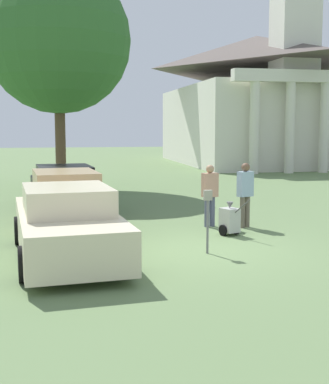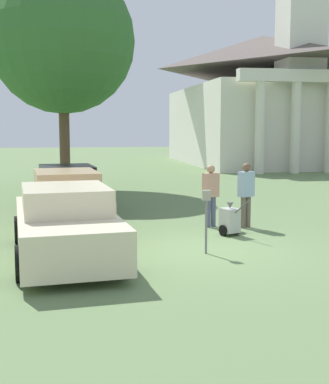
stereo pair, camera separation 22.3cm
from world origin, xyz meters
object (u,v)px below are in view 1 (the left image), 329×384
parked_car_tan (65,202)px  parked_car_black (64,189)px  church (258,94)px  parked_car_cream (67,225)px  person_supervisor (245,191)px  parking_meter (208,209)px  person_worker (210,192)px  equipment_cart (230,220)px

parked_car_tan → parked_car_black: parked_car_tan is taller
church → parked_car_cream: bearing=-118.2°
parked_car_cream → parked_car_tan: size_ratio=1.00×
parked_car_tan → church: size_ratio=0.24×
parked_car_cream → church: 30.21m
parked_car_cream → person_supervisor: 5.39m
parked_car_tan → person_supervisor: size_ratio=3.04×
parked_car_cream → parking_meter: size_ratio=3.87×
person_worker → parked_car_tan: bearing=-18.8°
parked_car_black → person_supervisor: person_supervisor is taller
parked_car_black → person_worker: bearing=-50.4°
equipment_cart → parking_meter: bearing=-141.8°
parked_car_cream → person_worker: size_ratio=3.14×
parking_meter → person_supervisor: 3.24m
parked_car_black → church: 24.65m
parking_meter → person_worker: bearing=73.3°
person_supervisor → parked_car_cream: bearing=6.0°
parked_car_black → parking_meter: 7.45m
parking_meter → person_supervisor: person_supervisor is taller
parked_car_cream → church: size_ratio=0.24×
person_worker → church: size_ratio=0.08×
person_worker → equipment_cart: bearing=83.5°
parking_meter → person_supervisor: (1.80, 2.69, 0.04)m
church → parked_car_black: bearing=-125.7°
parked_car_cream → parked_car_black: size_ratio=1.05×
parked_car_tan → person_supervisor: 4.81m
person_supervisor → church: 25.94m
parked_car_black → parking_meter: bearing=-72.2°
person_worker → parked_car_cream: bearing=21.0°
church → parked_car_tan: bearing=-121.3°
parked_car_cream → person_supervisor: person_supervisor is taller
parked_car_cream → person_supervisor: (4.77, 2.49, 0.30)m
parked_car_cream → equipment_cart: parked_car_cream is taller
parked_car_tan → person_supervisor: (4.77, -0.57, 0.27)m
parking_meter → equipment_cart: size_ratio=1.38×
person_supervisor → church: size_ratio=0.08×
person_worker → equipment_cart: size_ratio=1.70×
person_supervisor → church: bearing=-133.0°
parked_car_cream → parking_meter: parked_car_cream is taller
parking_meter → equipment_cart: parking_meter is taller
person_supervisor → church: (9.38, 23.85, 4.04)m
parking_meter → person_worker: person_worker is taller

